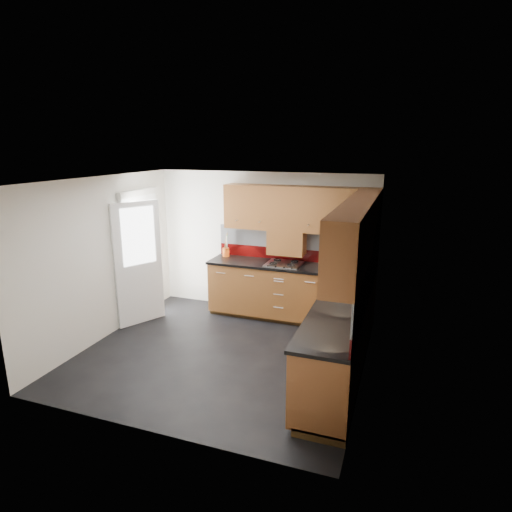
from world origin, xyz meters
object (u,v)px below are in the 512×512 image
at_px(utensil_pot, 226,251).
at_px(food_processor, 344,283).
at_px(gas_hob, 284,264).
at_px(toaster, 362,263).

relative_size(utensil_pot, food_processor, 1.55).
distance_m(gas_hob, food_processor, 1.52).
xyz_separation_m(utensil_pot, food_processor, (2.21, -1.21, 0.03)).
distance_m(utensil_pot, toaster, 2.33).
bearing_deg(utensil_pot, food_processor, -28.60).
xyz_separation_m(toaster, food_processor, (-0.11, -1.20, 0.03)).
bearing_deg(food_processor, gas_hob, 137.51).
bearing_deg(utensil_pot, gas_hob, -9.58).
bearing_deg(toaster, gas_hob, -171.81).
xyz_separation_m(gas_hob, toaster, (1.23, 0.18, 0.08)).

